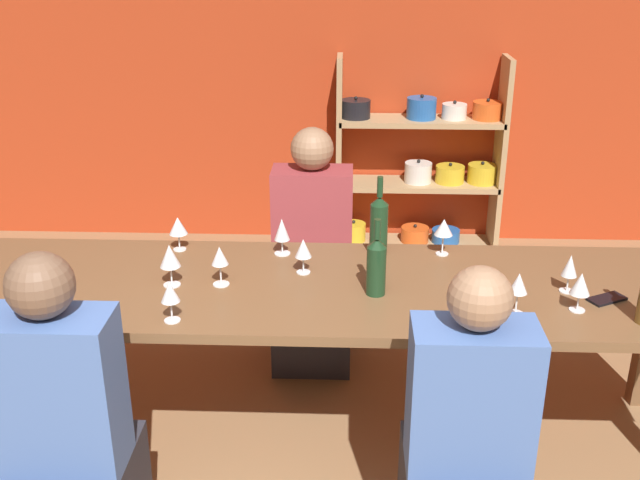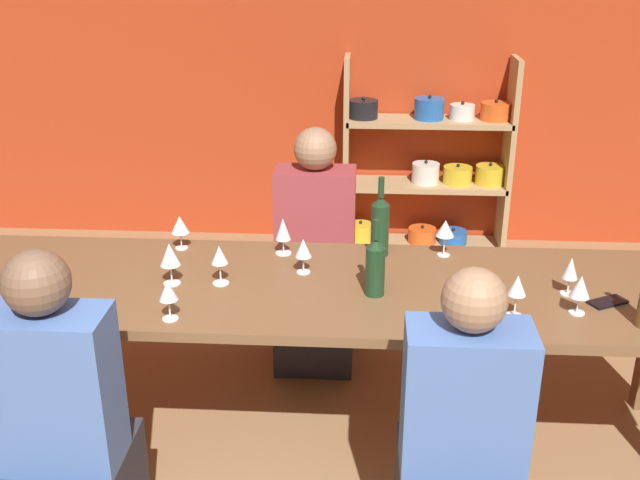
{
  "view_description": "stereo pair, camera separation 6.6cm",
  "coord_description": "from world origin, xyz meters",
  "px_view_note": "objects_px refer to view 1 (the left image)",
  "views": [
    {
      "loc": [
        0.2,
        -1.31,
        2.08
      ],
      "look_at": [
        0.09,
        1.51,
        0.91
      ],
      "focal_mm": 42.0,
      "sensor_mm": 36.0,
      "label": 1
    },
    {
      "loc": [
        0.27,
        -1.31,
        2.08
      ],
      "look_at": [
        0.09,
        1.51,
        0.91
      ],
      "focal_mm": 42.0,
      "sensor_mm": 36.0,
      "label": 2
    }
  ],
  "objects_px": {
    "cell_phone": "(607,299)",
    "wine_glass_empty_c": "(53,286)",
    "wine_glass_empty_d": "(170,293)",
    "shelf_unit": "(422,169)",
    "person_far_a": "(313,277)",
    "wine_glass_red_a": "(518,285)",
    "person_near_a": "(68,461)",
    "wine_glass_white_c": "(282,231)",
    "wine_bottle_amber": "(379,224)",
    "wine_glass_white_a": "(444,228)",
    "person_near_b": "(464,472)",
    "dining_table": "(319,300)",
    "wine_glass_white_d": "(178,227)",
    "wine_glass_empty_b": "(170,257)",
    "wine_glass_white_e": "(303,249)",
    "wine_glass_red_b": "(581,285)",
    "wine_glass_empty_a": "(570,267)",
    "wine_glass_white_b": "(220,257)"
  },
  "relations": [
    {
      "from": "wine_bottle_amber",
      "to": "cell_phone",
      "type": "xyz_separation_m",
      "value": [
        0.87,
        -0.41,
        -0.13
      ]
    },
    {
      "from": "wine_glass_empty_d",
      "to": "cell_phone",
      "type": "distance_m",
      "value": 1.66
    },
    {
      "from": "wine_glass_white_b",
      "to": "wine_glass_empty_b",
      "type": "relative_size",
      "value": 0.94
    },
    {
      "from": "wine_glass_white_a",
      "to": "person_near_b",
      "type": "height_order",
      "value": "person_near_b"
    },
    {
      "from": "wine_bottle_amber",
      "to": "wine_glass_empty_b",
      "type": "relative_size",
      "value": 2.03
    },
    {
      "from": "wine_glass_white_a",
      "to": "wine_glass_empty_c",
      "type": "distance_m",
      "value": 1.62
    },
    {
      "from": "wine_glass_empty_d",
      "to": "wine_glass_white_c",
      "type": "bearing_deg",
      "value": 60.91
    },
    {
      "from": "wine_glass_white_e",
      "to": "person_near_a",
      "type": "xyz_separation_m",
      "value": [
        -0.74,
        -0.83,
        -0.43
      ]
    },
    {
      "from": "cell_phone",
      "to": "wine_glass_empty_c",
      "type": "bearing_deg",
      "value": -174.02
    },
    {
      "from": "wine_glass_red_a",
      "to": "person_near_a",
      "type": "relative_size",
      "value": 0.14
    },
    {
      "from": "wine_glass_empty_a",
      "to": "wine_glass_empty_c",
      "type": "xyz_separation_m",
      "value": [
        -1.94,
        -0.29,
        0.02
      ]
    },
    {
      "from": "wine_glass_empty_c",
      "to": "cell_phone",
      "type": "xyz_separation_m",
      "value": [
        2.07,
        0.22,
        -0.12
      ]
    },
    {
      "from": "wine_glass_red_b",
      "to": "shelf_unit",
      "type": "bearing_deg",
      "value": 98.51
    },
    {
      "from": "wine_glass_empty_b",
      "to": "wine_glass_empty_a",
      "type": "bearing_deg",
      "value": 0.23
    },
    {
      "from": "wine_glass_white_a",
      "to": "person_near_a",
      "type": "bearing_deg",
      "value": -142.03
    },
    {
      "from": "wine_glass_empty_b",
      "to": "wine_glass_white_e",
      "type": "distance_m",
      "value": 0.54
    },
    {
      "from": "wine_glass_empty_a",
      "to": "wine_glass_white_b",
      "type": "relative_size",
      "value": 0.94
    },
    {
      "from": "cell_phone",
      "to": "wine_glass_white_a",
      "type": "bearing_deg",
      "value": 144.31
    },
    {
      "from": "wine_glass_white_b",
      "to": "person_near_b",
      "type": "xyz_separation_m",
      "value": [
        0.9,
        -0.69,
        -0.46
      ]
    },
    {
      "from": "wine_glass_white_e",
      "to": "person_near_b",
      "type": "distance_m",
      "value": 1.09
    },
    {
      "from": "wine_glass_white_c",
      "to": "wine_glass_white_e",
      "type": "height_order",
      "value": "wine_glass_white_c"
    },
    {
      "from": "shelf_unit",
      "to": "wine_glass_white_c",
      "type": "height_order",
      "value": "shelf_unit"
    },
    {
      "from": "wine_glass_white_b",
      "to": "person_far_a",
      "type": "bearing_deg",
      "value": 65.92
    },
    {
      "from": "wine_glass_white_b",
      "to": "cell_phone",
      "type": "bearing_deg",
      "value": -2.95
    },
    {
      "from": "wine_glass_empty_b",
      "to": "wine_glass_red_b",
      "type": "xyz_separation_m",
      "value": [
        1.57,
        -0.15,
        -0.02
      ]
    },
    {
      "from": "shelf_unit",
      "to": "person_far_a",
      "type": "distance_m",
      "value": 1.66
    },
    {
      "from": "dining_table",
      "to": "wine_glass_empty_a",
      "type": "xyz_separation_m",
      "value": [
        0.98,
        -0.03,
        0.18
      ]
    },
    {
      "from": "wine_glass_empty_a",
      "to": "wine_glass_red_a",
      "type": "distance_m",
      "value": 0.32
    },
    {
      "from": "wine_glass_white_c",
      "to": "dining_table",
      "type": "bearing_deg",
      "value": -59.65
    },
    {
      "from": "wine_glass_empty_c",
      "to": "person_far_a",
      "type": "distance_m",
      "value": 1.44
    },
    {
      "from": "wine_glass_white_b",
      "to": "wine_glass_white_c",
      "type": "xyz_separation_m",
      "value": [
        0.22,
        0.32,
        -0.01
      ]
    },
    {
      "from": "wine_glass_white_d",
      "to": "person_near_b",
      "type": "xyz_separation_m",
      "value": [
        1.15,
        -1.04,
        -0.45
      ]
    },
    {
      "from": "wine_glass_white_d",
      "to": "cell_phone",
      "type": "relative_size",
      "value": 0.94
    },
    {
      "from": "wine_glass_empty_c",
      "to": "cell_phone",
      "type": "height_order",
      "value": "wine_glass_empty_c"
    },
    {
      "from": "wine_bottle_amber",
      "to": "cell_phone",
      "type": "distance_m",
      "value": 0.97
    },
    {
      "from": "wine_glass_empty_b",
      "to": "wine_glass_red_b",
      "type": "distance_m",
      "value": 1.58
    },
    {
      "from": "wine_glass_white_a",
      "to": "wine_glass_empty_c",
      "type": "height_order",
      "value": "wine_glass_empty_c"
    },
    {
      "from": "wine_glass_empty_a",
      "to": "wine_glass_white_d",
      "type": "xyz_separation_m",
      "value": [
        -1.62,
        0.36,
        0.0
      ]
    },
    {
      "from": "wine_glass_white_c",
      "to": "wine_glass_red_a",
      "type": "bearing_deg",
      "value": -30.12
    },
    {
      "from": "wine_glass_empty_b",
      "to": "person_near_b",
      "type": "bearing_deg",
      "value": -31.61
    },
    {
      "from": "wine_glass_empty_a",
      "to": "wine_glass_empty_b",
      "type": "relative_size",
      "value": 0.89
    },
    {
      "from": "wine_glass_white_c",
      "to": "person_near_b",
      "type": "bearing_deg",
      "value": -55.92
    },
    {
      "from": "wine_glass_empty_c",
      "to": "cell_phone",
      "type": "relative_size",
      "value": 1.1
    },
    {
      "from": "wine_glass_red_b",
      "to": "wine_glass_white_d",
      "type": "bearing_deg",
      "value": 162.29
    },
    {
      "from": "wine_glass_white_c",
      "to": "person_near_a",
      "type": "distance_m",
      "value": 1.28
    },
    {
      "from": "wine_glass_red_b",
      "to": "wine_glass_white_e",
      "type": "distance_m",
      "value": 1.09
    },
    {
      "from": "wine_glass_white_d",
      "to": "wine_glass_white_b",
      "type": "bearing_deg",
      "value": -55.09
    },
    {
      "from": "wine_bottle_amber",
      "to": "wine_glass_white_e",
      "type": "distance_m",
      "value": 0.38
    },
    {
      "from": "wine_glass_white_a",
      "to": "person_far_a",
      "type": "height_order",
      "value": "person_far_a"
    },
    {
      "from": "wine_glass_white_c",
      "to": "cell_phone",
      "type": "height_order",
      "value": "wine_glass_white_c"
    }
  ]
}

